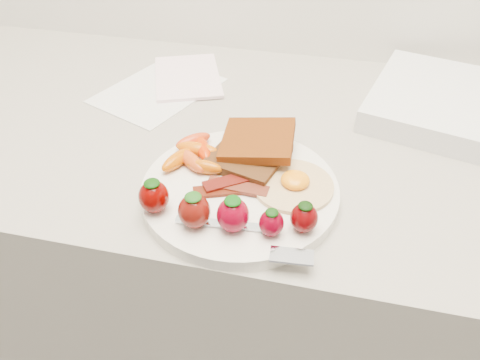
# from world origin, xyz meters

# --- Properties ---
(counter) EXTENTS (2.00, 0.60, 0.90)m
(counter) POSITION_xyz_m (0.00, 1.70, 0.45)
(counter) COLOR gray
(counter) RESTS_ON ground
(plate) EXTENTS (0.27, 0.27, 0.02)m
(plate) POSITION_xyz_m (-0.02, 1.54, 0.91)
(plate) COLOR white
(plate) RESTS_ON counter
(toast_lower) EXTENTS (0.12, 0.12, 0.01)m
(toast_lower) POSITION_xyz_m (-0.02, 1.59, 0.93)
(toast_lower) COLOR black
(toast_lower) RESTS_ON plate
(toast_upper) EXTENTS (0.11, 0.11, 0.02)m
(toast_upper) POSITION_xyz_m (-0.01, 1.62, 0.94)
(toast_upper) COLOR #3C1905
(toast_upper) RESTS_ON toast_lower
(fried_egg) EXTENTS (0.14, 0.14, 0.02)m
(fried_egg) POSITION_xyz_m (0.05, 1.55, 0.92)
(fried_egg) COLOR beige
(fried_egg) RESTS_ON plate
(bacon_strips) EXTENTS (0.10, 0.08, 0.01)m
(bacon_strips) POSITION_xyz_m (-0.03, 1.53, 0.92)
(bacon_strips) COLOR #330203
(bacon_strips) RESTS_ON plate
(baby_carrots) EXTENTS (0.09, 0.11, 0.02)m
(baby_carrots) POSITION_xyz_m (-0.10, 1.58, 0.93)
(baby_carrots) COLOR #D15A04
(baby_carrots) RESTS_ON plate
(strawberries) EXTENTS (0.23, 0.06, 0.05)m
(strawberries) POSITION_xyz_m (-0.03, 1.46, 0.94)
(strawberries) COLOR #560200
(strawberries) RESTS_ON plate
(fork) EXTENTS (0.18, 0.06, 0.00)m
(fork) POSITION_xyz_m (0.02, 1.44, 0.92)
(fork) COLOR white
(fork) RESTS_ON plate
(paper_sheet) EXTENTS (0.23, 0.26, 0.00)m
(paper_sheet) POSITION_xyz_m (-0.23, 1.79, 0.90)
(paper_sheet) COLOR white
(paper_sheet) RESTS_ON counter
(notepad) EXTENTS (0.18, 0.21, 0.01)m
(notepad) POSITION_xyz_m (-0.19, 1.84, 0.91)
(notepad) COLOR white
(notepad) RESTS_ON paper_sheet
(appliance) EXTENTS (0.38, 0.33, 0.04)m
(appliance) POSITION_xyz_m (0.32, 1.81, 0.92)
(appliance) COLOR white
(appliance) RESTS_ON counter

